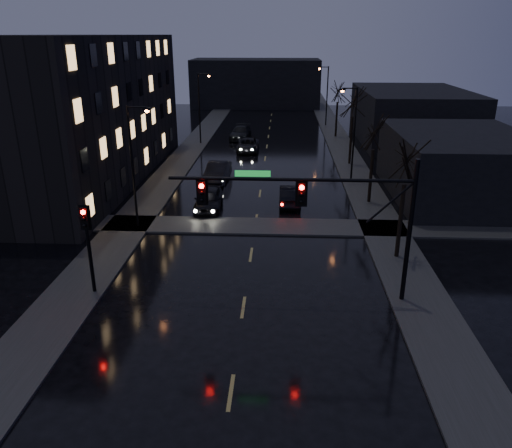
# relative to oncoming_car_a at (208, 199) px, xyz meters

# --- Properties ---
(ground) EXTENTS (160.00, 160.00, 0.00)m
(ground) POSITION_rel_oncoming_car_a_xyz_m (3.59, -21.83, -0.80)
(ground) COLOR black
(ground) RESTS_ON ground
(sidewalk_left) EXTENTS (3.00, 140.00, 0.12)m
(sidewalk_left) POSITION_rel_oncoming_car_a_xyz_m (-4.91, 13.17, -0.74)
(sidewalk_left) COLOR #2D2D2B
(sidewalk_left) RESTS_ON ground
(sidewalk_right) EXTENTS (3.00, 140.00, 0.12)m
(sidewalk_right) POSITION_rel_oncoming_car_a_xyz_m (12.09, 13.17, -0.74)
(sidewalk_right) COLOR #2D2D2B
(sidewalk_right) RESTS_ON ground
(sidewalk_cross) EXTENTS (40.00, 3.00, 0.12)m
(sidewalk_cross) POSITION_rel_oncoming_car_a_xyz_m (3.59, -3.33, -0.74)
(sidewalk_cross) COLOR #2D2D2B
(sidewalk_cross) RESTS_ON ground
(apartment_block) EXTENTS (12.00, 30.00, 12.00)m
(apartment_block) POSITION_rel_oncoming_car_a_xyz_m (-12.91, 8.17, 5.20)
(apartment_block) COLOR black
(apartment_block) RESTS_ON ground
(commercial_right_near) EXTENTS (10.00, 14.00, 5.00)m
(commercial_right_near) POSITION_rel_oncoming_car_a_xyz_m (19.09, 4.17, 1.70)
(commercial_right_near) COLOR black
(commercial_right_near) RESTS_ON ground
(commercial_right_far) EXTENTS (12.00, 18.00, 6.00)m
(commercial_right_far) POSITION_rel_oncoming_car_a_xyz_m (20.59, 26.17, 2.20)
(commercial_right_far) COLOR black
(commercial_right_far) RESTS_ON ground
(far_block) EXTENTS (22.00, 10.00, 8.00)m
(far_block) POSITION_rel_oncoming_car_a_xyz_m (0.59, 56.17, 3.20)
(far_block) COLOR black
(far_block) RESTS_ON ground
(signal_mast) EXTENTS (11.11, 0.41, 7.00)m
(signal_mast) POSITION_rel_oncoming_car_a_xyz_m (7.44, -12.83, 4.07)
(signal_mast) COLOR black
(signal_mast) RESTS_ON ground
(signal_pole_left) EXTENTS (0.35, 0.41, 4.53)m
(signal_pole_left) POSITION_rel_oncoming_car_a_xyz_m (-3.91, -12.84, 2.21)
(signal_pole_left) COLOR black
(signal_pole_left) RESTS_ON ground
(tree_near) EXTENTS (3.52, 3.52, 8.08)m
(tree_near) POSITION_rel_oncoming_car_a_xyz_m (11.99, -7.83, 5.42)
(tree_near) COLOR black
(tree_near) RESTS_ON ground
(tree_mid_a) EXTENTS (3.30, 3.30, 7.58)m
(tree_mid_a) POSITION_rel_oncoming_car_a_xyz_m (11.99, 2.17, 5.03)
(tree_mid_a) COLOR black
(tree_mid_a) RESTS_ON ground
(tree_mid_b) EXTENTS (3.74, 3.74, 8.59)m
(tree_mid_b) POSITION_rel_oncoming_car_a_xyz_m (11.99, 14.17, 5.81)
(tree_mid_b) COLOR black
(tree_mid_b) RESTS_ON ground
(tree_far) EXTENTS (3.43, 3.43, 7.88)m
(tree_far) POSITION_rel_oncoming_car_a_xyz_m (11.99, 28.17, 5.26)
(tree_far) COLOR black
(tree_far) RESTS_ON ground
(streetlight_l_near) EXTENTS (1.53, 0.28, 8.00)m
(streetlight_l_near) POSITION_rel_oncoming_car_a_xyz_m (-3.99, -3.83, 3.97)
(streetlight_l_near) COLOR black
(streetlight_l_near) RESTS_ON ground
(streetlight_l_far) EXTENTS (1.53, 0.28, 8.00)m
(streetlight_l_far) POSITION_rel_oncoming_car_a_xyz_m (-3.99, 23.17, 3.97)
(streetlight_l_far) COLOR black
(streetlight_l_far) RESTS_ON ground
(streetlight_r_mid) EXTENTS (1.53, 0.28, 8.00)m
(streetlight_r_mid) POSITION_rel_oncoming_car_a_xyz_m (11.17, 8.17, 3.97)
(streetlight_r_mid) COLOR black
(streetlight_r_mid) RESTS_ON ground
(streetlight_r_far) EXTENTS (1.53, 0.28, 8.00)m
(streetlight_r_far) POSITION_rel_oncoming_car_a_xyz_m (11.17, 36.17, 3.97)
(streetlight_r_far) COLOR black
(streetlight_r_far) RESTS_ON ground
(oncoming_car_a) EXTENTS (2.04, 4.75, 1.60)m
(oncoming_car_a) POSITION_rel_oncoming_car_a_xyz_m (0.00, 0.00, 0.00)
(oncoming_car_a) COLOR black
(oncoming_car_a) RESTS_ON ground
(oncoming_car_b) EXTENTS (2.08, 5.08, 1.64)m
(oncoming_car_b) POSITION_rel_oncoming_car_a_xyz_m (-0.27, 7.55, 0.02)
(oncoming_car_b) COLOR black
(oncoming_car_b) RESTS_ON ground
(oncoming_car_c) EXTENTS (2.39, 5.04, 1.39)m
(oncoming_car_c) POSITION_rel_oncoming_car_a_xyz_m (1.58, 19.57, -0.10)
(oncoming_car_c) COLOR black
(oncoming_car_c) RESTS_ON ground
(oncoming_car_d) EXTENTS (2.63, 5.53, 1.56)m
(oncoming_car_d) POSITION_rel_oncoming_car_a_xyz_m (0.22, 26.32, -0.02)
(oncoming_car_d) COLOR black
(oncoming_car_d) RESTS_ON ground
(lead_car) EXTENTS (1.59, 4.53, 1.49)m
(lead_car) POSITION_rel_oncoming_car_a_xyz_m (5.97, 1.54, -0.05)
(lead_car) COLOR black
(lead_car) RESTS_ON ground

